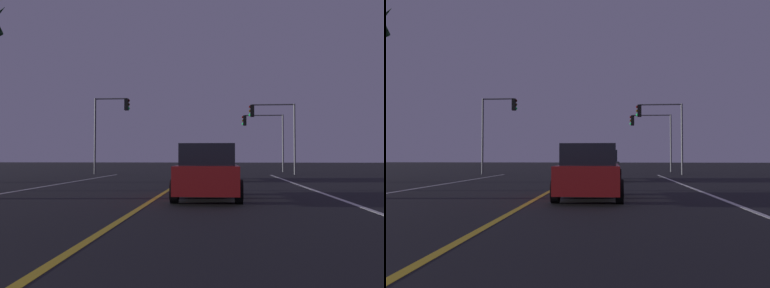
{
  "view_description": "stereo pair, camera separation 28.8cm",
  "coord_description": "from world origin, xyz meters",
  "views": [
    {
      "loc": [
        2.05,
        1.05,
        1.3
      ],
      "look_at": [
        0.43,
        23.83,
        2.06
      ],
      "focal_mm": 37.11,
      "sensor_mm": 36.0,
      "label": 1
    },
    {
      "loc": [
        2.34,
        1.05,
        1.3
      ],
      "look_at": [
        0.43,
        23.83,
        2.06
      ],
      "focal_mm": 37.11,
      "sensor_mm": 36.0,
      "label": 2
    }
  ],
  "objects": [
    {
      "name": "lane_edge_right",
      "position": [
        5.73,
        12.21,
        0.0
      ],
      "size": [
        0.16,
        36.42,
        0.01
      ],
      "primitive_type": "cube",
      "color": "silver",
      "rests_on": "ground"
    },
    {
      "name": "lane_center_divider",
      "position": [
        0.0,
        12.21,
        0.0
      ],
      "size": [
        0.16,
        36.42,
        0.01
      ],
      "primitive_type": "cube",
      "color": "gold",
      "rests_on": "ground"
    },
    {
      "name": "car_lead_same_lane",
      "position": [
        1.67,
        13.46,
        0.82
      ],
      "size": [
        2.02,
        4.3,
        1.7
      ],
      "rotation": [
        0.0,
        0.0,
        1.57
      ],
      "color": "black",
      "rests_on": "ground"
    },
    {
      "name": "car_ahead_far",
      "position": [
        1.86,
        23.61,
        0.82
      ],
      "size": [
        2.02,
        4.3,
        1.7
      ],
      "rotation": [
        0.0,
        0.0,
        1.57
      ],
      "color": "black",
      "rests_on": "ground"
    },
    {
      "name": "traffic_light_near_right",
      "position": [
        5.93,
        30.92,
        3.95
      ],
      "size": [
        3.45,
        0.36,
        5.28
      ],
      "rotation": [
        0.0,
        0.0,
        3.14
      ],
      "color": "#4C4C51",
      "rests_on": "ground"
    },
    {
      "name": "traffic_light_near_left",
      "position": [
        -6.33,
        30.92,
        4.3
      ],
      "size": [
        2.78,
        0.36,
        5.86
      ],
      "color": "#4C4C51",
      "rests_on": "ground"
    },
    {
      "name": "traffic_light_far_right",
      "position": [
        5.78,
        36.42,
        3.81
      ],
      "size": [
        3.66,
        0.36,
        5.07
      ],
      "rotation": [
        0.0,
        0.0,
        3.14
      ],
      "color": "#4C4C51",
      "rests_on": "ground"
    }
  ]
}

